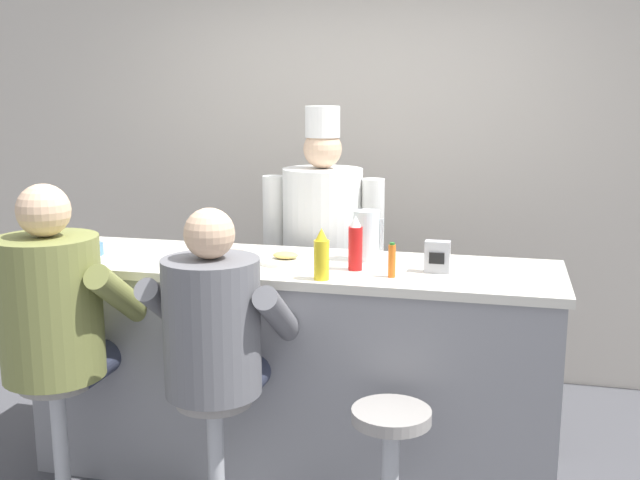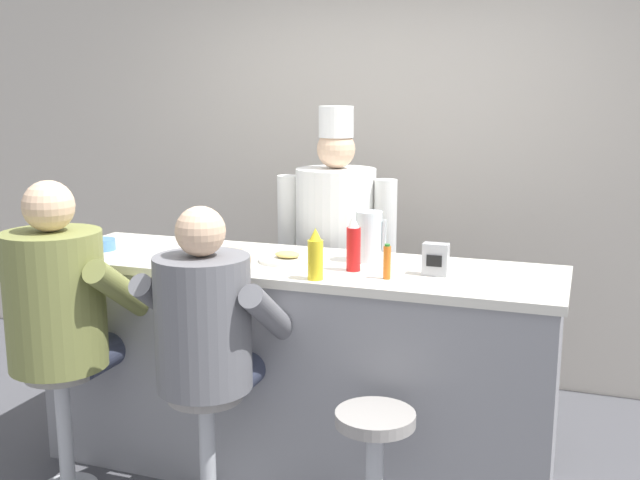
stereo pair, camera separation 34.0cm
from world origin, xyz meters
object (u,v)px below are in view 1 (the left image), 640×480
at_px(mustard_bottle_yellow, 321,256).
at_px(cereal_bowl, 90,249).
at_px(ketchup_bottle_red, 355,245).
at_px(diner_seated_olive, 56,313).
at_px(empty_stool_round, 391,457).
at_px(cook_in_whites_near, 322,250).
at_px(hot_sauce_bottle_orange, 392,260).
at_px(coffee_mug_tan, 236,261).
at_px(breakfast_plate, 286,259).
at_px(napkin_dispenser_chrome, 437,257).
at_px(diner_seated_grey, 216,333).
at_px(water_pitcher_clear, 367,236).

xyz_separation_m(mustard_bottle_yellow, cereal_bowl, (-1.21, 0.20, -0.07)).
xyz_separation_m(ketchup_bottle_red, diner_seated_olive, (-1.23, -0.46, -0.27)).
distance_m(empty_stool_round, cook_in_whites_near, 1.47).
distance_m(hot_sauce_bottle_orange, coffee_mug_tan, 0.69).
height_order(ketchup_bottle_red, breakfast_plate, ketchup_bottle_red).
xyz_separation_m(mustard_bottle_yellow, napkin_dispenser_chrome, (0.46, 0.25, -0.03)).
height_order(coffee_mug_tan, diner_seated_grey, diner_seated_grey).
bearing_deg(water_pitcher_clear, ketchup_bottle_red, -93.72).
bearing_deg(empty_stool_round, ketchup_bottle_red, 116.54).
bearing_deg(breakfast_plate, napkin_dispenser_chrome, -2.21).
bearing_deg(hot_sauce_bottle_orange, ketchup_bottle_red, 152.41).
xyz_separation_m(ketchup_bottle_red, napkin_dispenser_chrome, (0.36, 0.04, -0.04)).
height_order(ketchup_bottle_red, coffee_mug_tan, ketchup_bottle_red).
bearing_deg(mustard_bottle_yellow, breakfast_plate, 131.28).
distance_m(mustard_bottle_yellow, diner_seated_olive, 1.18).
bearing_deg(hot_sauce_bottle_orange, breakfast_plate, 162.81).
bearing_deg(empty_stool_round, diner_seated_olive, 178.52).
xyz_separation_m(cereal_bowl, cook_in_whites_near, (0.99, 0.75, -0.11)).
bearing_deg(diner_seated_grey, water_pitcher_clear, 52.79).
distance_m(cereal_bowl, empty_stool_round, 1.77).
bearing_deg(cereal_bowl, hot_sauce_bottle_orange, -3.20).
height_order(mustard_bottle_yellow, water_pitcher_clear, water_pitcher_clear).
xyz_separation_m(mustard_bottle_yellow, diner_seated_olive, (-1.12, -0.25, -0.26)).
height_order(hot_sauce_bottle_orange, napkin_dispenser_chrome, hot_sauce_bottle_orange).
distance_m(mustard_bottle_yellow, empty_stool_round, 0.86).
relative_size(water_pitcher_clear, cook_in_whites_near, 0.14).
bearing_deg(mustard_bottle_yellow, diner_seated_olive, -167.39).
distance_m(diner_seated_olive, empty_stool_round, 1.55).
height_order(mustard_bottle_yellow, hot_sauce_bottle_orange, mustard_bottle_yellow).
xyz_separation_m(coffee_mug_tan, diner_seated_olive, (-0.72, -0.30, -0.21)).
distance_m(breakfast_plate, empty_stool_round, 1.04).
bearing_deg(napkin_dispenser_chrome, water_pitcher_clear, 155.01).
bearing_deg(coffee_mug_tan, cereal_bowl, 169.46).
distance_m(hot_sauce_bottle_orange, water_pitcher_clear, 0.34).
bearing_deg(ketchup_bottle_red, water_pitcher_clear, 86.28).
bearing_deg(napkin_dispenser_chrome, breakfast_plate, 177.79).
bearing_deg(water_pitcher_clear, diner_seated_grey, -127.21).
height_order(breakfast_plate, cook_in_whites_near, cook_in_whites_near).
bearing_deg(water_pitcher_clear, mustard_bottle_yellow, -106.18).
distance_m(mustard_bottle_yellow, hot_sauce_bottle_orange, 0.31).
xyz_separation_m(water_pitcher_clear, breakfast_plate, (-0.36, -0.13, -0.10)).
xyz_separation_m(breakfast_plate, diner_seated_olive, (-0.88, -0.52, -0.17)).
distance_m(coffee_mug_tan, napkin_dispenser_chrome, 0.89).
xyz_separation_m(napkin_dispenser_chrome, diner_seated_grey, (-0.85, -0.50, -0.26)).
height_order(hot_sauce_bottle_orange, diner_seated_olive, diner_seated_olive).
xyz_separation_m(diner_seated_olive, empty_stool_round, (1.47, -0.04, -0.47)).
xyz_separation_m(breakfast_plate, diner_seated_grey, (-0.14, -0.53, -0.20)).
xyz_separation_m(mustard_bottle_yellow, breakfast_plate, (-0.24, 0.27, -0.09)).
bearing_deg(ketchup_bottle_red, breakfast_plate, 168.73).
bearing_deg(hot_sauce_bottle_orange, water_pitcher_clear, 119.13).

